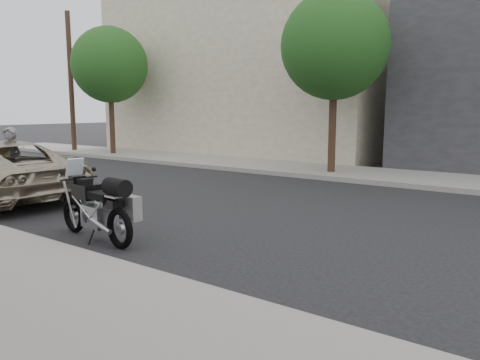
% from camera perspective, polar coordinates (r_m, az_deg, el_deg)
% --- Properties ---
extents(ground, '(120.00, 120.00, 0.00)m').
position_cam_1_polar(ground, '(9.44, 6.39, -4.72)').
color(ground, black).
rests_on(ground, ground).
extents(far_sidewalk, '(44.00, 3.00, 0.15)m').
position_cam_1_polar(far_sidewalk, '(15.32, 18.60, 0.32)').
color(far_sidewalk, gray).
rests_on(far_sidewalk, ground).
extents(far_building_cream, '(14.00, 11.00, 8.00)m').
position_cam_1_polar(far_building_cream, '(25.46, 4.07, 12.74)').
color(far_building_cream, '#A89D86').
rests_on(far_building_cream, ground).
extents(street_tree_mid, '(3.40, 3.40, 5.70)m').
position_cam_1_polar(street_tree_mid, '(15.56, 11.47, 15.74)').
color(street_tree_mid, '#3C271B').
rests_on(street_tree_mid, far_sidewalk).
extents(street_tree_right, '(3.40, 3.40, 5.70)m').
position_cam_1_polar(street_tree_right, '(22.52, -15.61, 13.34)').
color(street_tree_right, '#3C271B').
rests_on(street_tree_right, far_sidewalk).
extents(utility_pole, '(0.24, 0.24, 6.70)m').
position_cam_1_polar(utility_pole, '(24.89, -19.91, 11.19)').
color(utility_pole, '#3C271B').
rests_on(utility_pole, far_sidewalk).
extents(motorcycle, '(2.12, 0.68, 1.34)m').
position_cam_1_polar(motorcycle, '(8.04, -16.67, -3.17)').
color(motorcycle, black).
rests_on(motorcycle, ground).
extents(pedestrian, '(0.72, 0.57, 1.75)m').
position_cam_1_polar(pedestrian, '(12.52, -26.13, 1.81)').
color(pedestrian, slate).
rests_on(pedestrian, ground).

